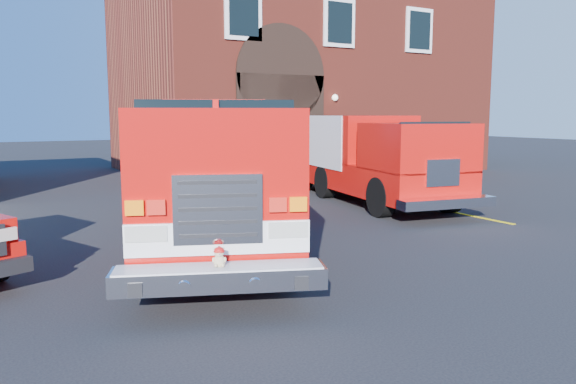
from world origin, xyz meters
TOP-DOWN VIEW (x-y plane):
  - ground at (0.00, 0.00)m, footprint 100.00×100.00m
  - parking_stripe_near at (6.50, 1.00)m, footprint 0.12×3.00m
  - parking_stripe_mid at (6.50, 4.00)m, footprint 0.12×3.00m
  - parking_stripe_far at (6.50, 7.00)m, footprint 0.12×3.00m
  - fire_station at (8.99, 13.98)m, footprint 15.20×10.20m
  - fire_engine at (-0.25, 1.39)m, footprint 5.61×9.31m
  - secondary_truck at (5.84, 4.25)m, footprint 3.68×8.08m

SIDE VIEW (x-z plane):
  - ground at x=0.00m, z-range 0.00..0.00m
  - parking_stripe_near at x=6.50m, z-range 0.00..0.01m
  - parking_stripe_mid at x=6.50m, z-range 0.00..0.01m
  - parking_stripe_far at x=6.50m, z-range 0.00..0.01m
  - secondary_truck at x=5.84m, z-range 0.11..2.64m
  - fire_engine at x=-0.25m, z-range 0.05..2.83m
  - fire_station at x=8.99m, z-range 0.03..8.48m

